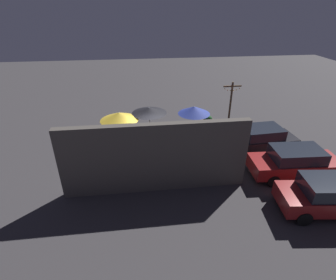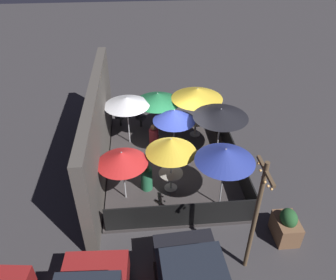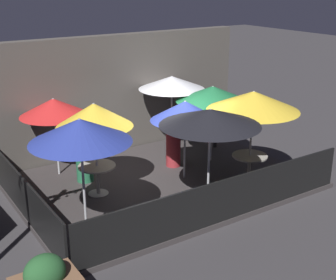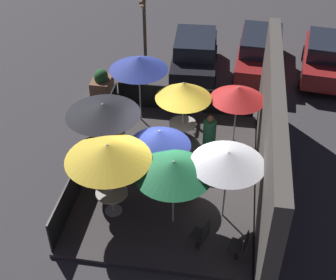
{
  "view_description": "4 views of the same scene",
  "coord_description": "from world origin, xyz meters",
  "px_view_note": "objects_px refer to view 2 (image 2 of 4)",
  "views": [
    {
      "loc": [
        0.69,
        12.96,
        8.11
      ],
      "look_at": [
        -0.87,
        0.41,
        1.39
      ],
      "focal_mm": 28.0,
      "sensor_mm": 36.0,
      "label": 1
    },
    {
      "loc": [
        -10.59,
        1.05,
        8.56
      ],
      "look_at": [
        -0.17,
        0.12,
        1.24
      ],
      "focal_mm": 35.0,
      "sensor_mm": 36.0,
      "label": 2
    },
    {
      "loc": [
        -5.81,
        -9.17,
        5.01
      ],
      "look_at": [
        -0.06,
        -0.42,
        1.33
      ],
      "focal_mm": 50.0,
      "sensor_mm": 36.0,
      "label": 3
    },
    {
      "loc": [
        10.48,
        1.63,
        9.58
      ],
      "look_at": [
        -0.04,
        -0.07,
        1.37
      ],
      "focal_mm": 50.0,
      "sensor_mm": 36.0,
      "label": 4
    }
  ],
  "objects_px": {
    "patio_umbrella_0": "(171,145)",
    "planter_box": "(286,226)",
    "patio_umbrella_5": "(158,98)",
    "patron_0": "(154,139)",
    "patio_umbrella_7": "(225,155)",
    "patio_chair_0": "(139,117)",
    "patio_chair_1": "(119,116)",
    "patio_umbrella_2": "(221,113)",
    "patio_umbrella_3": "(122,158)",
    "light_post": "(256,214)",
    "patio_umbrella_6": "(174,115)",
    "patio_umbrella_1": "(197,93)",
    "patio_umbrella_4": "(127,101)",
    "patron_1": "(147,178)",
    "dining_table_0": "(171,176)",
    "dining_table_1": "(195,124)"
  },
  "relations": [
    {
      "from": "patio_umbrella_5",
      "to": "patio_umbrella_7",
      "type": "height_order",
      "value": "patio_umbrella_7"
    },
    {
      "from": "patio_umbrella_0",
      "to": "patio_umbrella_3",
      "type": "xyz_separation_m",
      "value": [
        -0.34,
        1.66,
        -0.15
      ]
    },
    {
      "from": "patio_umbrella_3",
      "to": "patio_umbrella_7",
      "type": "xyz_separation_m",
      "value": [
        -0.67,
        -3.27,
        0.4
      ]
    },
    {
      "from": "patio_umbrella_0",
      "to": "patio_umbrella_1",
      "type": "relative_size",
      "value": 0.95
    },
    {
      "from": "patio_umbrella_6",
      "to": "dining_table_1",
      "type": "xyz_separation_m",
      "value": [
        1.19,
        -1.1,
        -1.21
      ]
    },
    {
      "from": "patio_umbrella_5",
      "to": "light_post",
      "type": "bearing_deg",
      "value": -163.02
    },
    {
      "from": "patio_umbrella_7",
      "to": "patio_chair_1",
      "type": "height_order",
      "value": "patio_umbrella_7"
    },
    {
      "from": "dining_table_0",
      "to": "patron_0",
      "type": "height_order",
      "value": "patron_0"
    },
    {
      "from": "patio_umbrella_2",
      "to": "patio_umbrella_3",
      "type": "distance_m",
      "value": 4.25
    },
    {
      "from": "patio_umbrella_3",
      "to": "patio_umbrella_5",
      "type": "relative_size",
      "value": 0.95
    },
    {
      "from": "patio_chair_0",
      "to": "patio_umbrella_0",
      "type": "bearing_deg",
      "value": -56.22
    },
    {
      "from": "patio_umbrella_1",
      "to": "patio_umbrella_4",
      "type": "height_order",
      "value": "patio_umbrella_1"
    },
    {
      "from": "patio_umbrella_6",
      "to": "patio_umbrella_7",
      "type": "height_order",
      "value": "patio_umbrella_7"
    },
    {
      "from": "patio_umbrella_3",
      "to": "patron_1",
      "type": "relative_size",
      "value": 1.77
    },
    {
      "from": "patio_umbrella_2",
      "to": "patio_chair_0",
      "type": "relative_size",
      "value": 2.48
    },
    {
      "from": "patio_umbrella_3",
      "to": "light_post",
      "type": "height_order",
      "value": "light_post"
    },
    {
      "from": "patio_umbrella_3",
      "to": "patio_chair_0",
      "type": "height_order",
      "value": "patio_umbrella_3"
    },
    {
      "from": "planter_box",
      "to": "light_post",
      "type": "xyz_separation_m",
      "value": [
        -0.9,
        1.52,
        1.66
      ]
    },
    {
      "from": "patio_umbrella_0",
      "to": "patio_umbrella_3",
      "type": "distance_m",
      "value": 1.7
    },
    {
      "from": "patio_umbrella_6",
      "to": "light_post",
      "type": "relative_size",
      "value": 0.52
    },
    {
      "from": "patio_umbrella_7",
      "to": "patio_chair_0",
      "type": "height_order",
      "value": "patio_umbrella_7"
    },
    {
      "from": "planter_box",
      "to": "light_post",
      "type": "distance_m",
      "value": 2.43
    },
    {
      "from": "patron_0",
      "to": "patron_1",
      "type": "xyz_separation_m",
      "value": [
        -2.41,
        0.4,
        -0.05
      ]
    },
    {
      "from": "patio_umbrella_3",
      "to": "planter_box",
      "type": "height_order",
      "value": "patio_umbrella_3"
    },
    {
      "from": "patio_chair_0",
      "to": "patron_0",
      "type": "distance_m",
      "value": 1.98
    },
    {
      "from": "patio_umbrella_4",
      "to": "patio_umbrella_6",
      "type": "distance_m",
      "value": 2.09
    },
    {
      "from": "patio_umbrella_6",
      "to": "planter_box",
      "type": "height_order",
      "value": "patio_umbrella_6"
    },
    {
      "from": "patio_umbrella_2",
      "to": "patio_chair_1",
      "type": "height_order",
      "value": "patio_umbrella_2"
    },
    {
      "from": "patio_umbrella_3",
      "to": "patio_chair_0",
      "type": "relative_size",
      "value": 2.17
    },
    {
      "from": "dining_table_0",
      "to": "light_post",
      "type": "height_order",
      "value": "light_post"
    },
    {
      "from": "patio_umbrella_1",
      "to": "planter_box",
      "type": "distance_m",
      "value": 6.43
    },
    {
      "from": "patio_umbrella_1",
      "to": "patio_umbrella_5",
      "type": "relative_size",
      "value": 1.1
    },
    {
      "from": "patio_umbrella_2",
      "to": "patio_umbrella_5",
      "type": "distance_m",
      "value": 3.0
    },
    {
      "from": "patio_umbrella_2",
      "to": "planter_box",
      "type": "height_order",
      "value": "patio_umbrella_2"
    },
    {
      "from": "patio_umbrella_3",
      "to": "light_post",
      "type": "xyz_separation_m",
      "value": [
        -3.0,
        -3.53,
        0.25
      ]
    },
    {
      "from": "planter_box",
      "to": "patio_umbrella_5",
      "type": "bearing_deg",
      "value": 31.13
    },
    {
      "from": "patio_umbrella_0",
      "to": "planter_box",
      "type": "distance_m",
      "value": 4.46
    },
    {
      "from": "patio_umbrella_3",
      "to": "patio_chair_1",
      "type": "relative_size",
      "value": 2.19
    },
    {
      "from": "patio_chair_0",
      "to": "patio_umbrella_3",
      "type": "bearing_deg",
      "value": -77.07
    },
    {
      "from": "patio_umbrella_0",
      "to": "patio_umbrella_3",
      "type": "height_order",
      "value": "patio_umbrella_0"
    },
    {
      "from": "patio_umbrella_6",
      "to": "planter_box",
      "type": "bearing_deg",
      "value": -147.01
    },
    {
      "from": "patio_chair_1",
      "to": "planter_box",
      "type": "relative_size",
      "value": 0.81
    },
    {
      "from": "patio_umbrella_3",
      "to": "light_post",
      "type": "bearing_deg",
      "value": -130.32
    },
    {
      "from": "dining_table_0",
      "to": "patio_chair_0",
      "type": "height_order",
      "value": "patio_chair_0"
    },
    {
      "from": "patio_umbrella_0",
      "to": "planter_box",
      "type": "height_order",
      "value": "patio_umbrella_0"
    },
    {
      "from": "patio_umbrella_3",
      "to": "patio_umbrella_6",
      "type": "height_order",
      "value": "same"
    },
    {
      "from": "patio_chair_0",
      "to": "patron_0",
      "type": "relative_size",
      "value": 0.76
    },
    {
      "from": "patio_umbrella_7",
      "to": "patron_1",
      "type": "relative_size",
      "value": 2.12
    },
    {
      "from": "patio_umbrella_5",
      "to": "patron_0",
      "type": "relative_size",
      "value": 1.72
    },
    {
      "from": "dining_table_0",
      "to": "patio_umbrella_7",
      "type": "bearing_deg",
      "value": -122.14
    }
  ]
}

